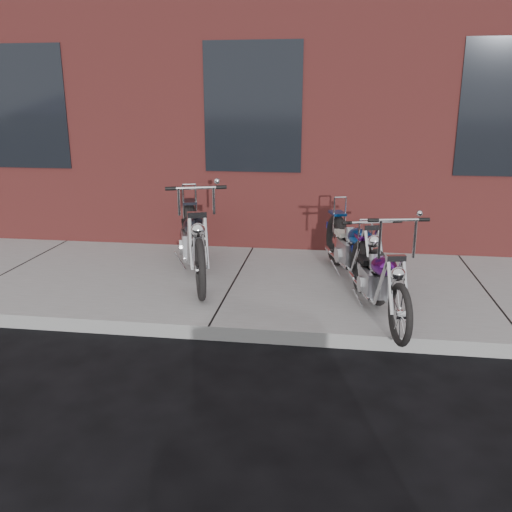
# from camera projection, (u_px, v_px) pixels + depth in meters

# --- Properties ---
(ground) EXTENTS (120.00, 120.00, 0.00)m
(ground) POSITION_uv_depth(u_px,v_px,m) (209.00, 340.00, 5.40)
(ground) COLOR black
(ground) RESTS_ON ground
(sidewalk) EXTENTS (22.00, 3.00, 0.15)m
(sidewalk) POSITION_uv_depth(u_px,v_px,m) (235.00, 284.00, 6.81)
(sidewalk) COLOR gray
(sidewalk) RESTS_ON ground
(building_brick) EXTENTS (22.00, 10.00, 8.00)m
(building_brick) POSITION_uv_depth(u_px,v_px,m) (286.00, 20.00, 11.90)
(building_brick) COLOR maroon
(building_brick) RESTS_ON ground
(chopper_purple) EXTENTS (0.61, 2.00, 1.13)m
(chopper_purple) POSITION_uv_depth(u_px,v_px,m) (378.00, 280.00, 5.60)
(chopper_purple) COLOR black
(chopper_purple) RESTS_ON sidewalk
(chopper_blue) EXTENTS (0.78, 2.10, 0.94)m
(chopper_blue) POSITION_uv_depth(u_px,v_px,m) (354.00, 250.00, 6.61)
(chopper_blue) COLOR black
(chopper_blue) RESTS_ON sidewalk
(chopper_third) EXTENTS (0.93, 2.35, 1.24)m
(chopper_third) POSITION_uv_depth(u_px,v_px,m) (194.00, 241.00, 6.83)
(chopper_third) COLOR black
(chopper_third) RESTS_ON sidewalk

